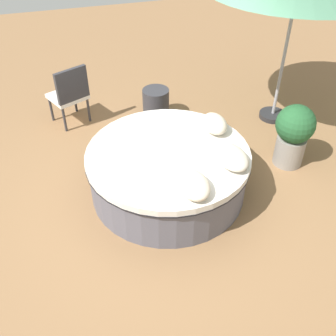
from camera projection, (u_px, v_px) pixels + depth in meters
ground_plane at (168, 190)px, 5.14m from camera, size 16.00×16.00×0.00m
round_bed at (168, 171)px, 4.94m from camera, size 2.02×2.02×0.63m
throw_pillow_0 at (193, 185)px, 4.16m from camera, size 0.51×0.35×0.17m
throw_pillow_1 at (232, 157)px, 4.54m from camera, size 0.54×0.35×0.17m
throw_pillow_2 at (214, 124)px, 5.04m from camera, size 0.44×0.30×0.21m
patio_chair at (70, 92)px, 6.05m from camera, size 0.67×0.68×0.98m
planter at (294, 133)px, 5.28m from camera, size 0.53×0.53×0.91m
side_table at (156, 104)px, 6.39m from camera, size 0.43×0.43×0.50m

